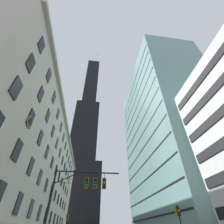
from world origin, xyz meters
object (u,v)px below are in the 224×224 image
at_px(traffic_signal_mast, 83,188).
at_px(traffic_light_near_right, 178,213).
at_px(traffic_light_far_left, 67,219).
at_px(street_lamppost, 52,204).

distance_m(traffic_signal_mast, traffic_light_near_right, 10.41).
distance_m(traffic_light_near_right, traffic_light_far_left, 20.60).
distance_m(traffic_light_far_left, street_lamppost, 7.02).
bearing_deg(street_lamppost, traffic_light_near_right, -31.88).
xyz_separation_m(traffic_light_near_right, street_lamppost, (-14.95, 9.30, 1.79)).
distance_m(traffic_signal_mast, street_lamppost, 11.11).
height_order(traffic_light_near_right, street_lamppost, street_lamppost).
bearing_deg(traffic_signal_mast, street_lamppost, 115.30).
height_order(traffic_light_near_right, traffic_light_far_left, traffic_light_far_left).
xyz_separation_m(traffic_light_far_left, street_lamppost, (-1.85, -6.60, 1.54)).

